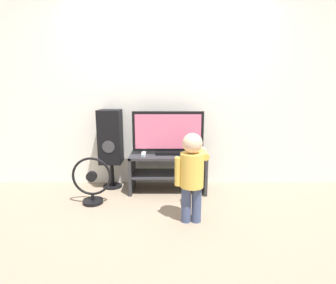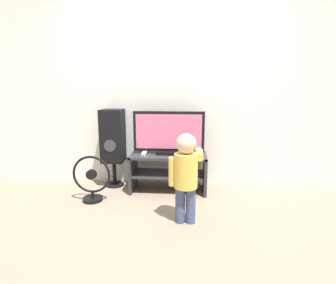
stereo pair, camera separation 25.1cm
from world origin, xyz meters
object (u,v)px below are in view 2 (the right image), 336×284
remote_primary (197,156)px  speaker_tower (113,137)px  child (186,171)px  floor_fan (92,181)px  television (169,133)px  game_console (144,153)px

remote_primary → speaker_tower: (-1.13, 0.23, 0.18)m
child → speaker_tower: size_ratio=0.86×
floor_fan → child: bearing=-20.7°
television → speaker_tower: size_ratio=0.86×
television → remote_primary: 0.47m
television → remote_primary: size_ratio=6.88×
speaker_tower → floor_fan: 0.69m
television → remote_primary: (0.36, -0.13, -0.26)m
speaker_tower → floor_fan: speaker_tower is taller
remote_primary → child: child is taller
remote_primary → speaker_tower: speaker_tower is taller
floor_fan → game_console: bearing=32.9°
game_console → floor_fan: floor_fan is taller
child → game_console: bearing=124.5°
remote_primary → floor_fan: size_ratio=0.24×
game_console → child: bearing=-55.5°
child → floor_fan: 1.23m
game_console → floor_fan: 0.73m
game_console → speaker_tower: speaker_tower is taller
television → floor_fan: 1.11m
remote_primary → floor_fan: 1.31m
remote_primary → speaker_tower: size_ratio=0.13×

